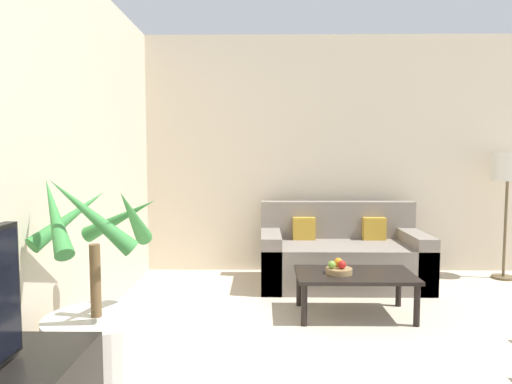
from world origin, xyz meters
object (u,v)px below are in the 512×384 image
object	(u,v)px
potted_palm	(97,332)
apple_green	(332,265)
apple_red	(342,265)
coffee_table	(355,278)
floor_lamp	(508,173)
orange_fruit	(338,262)
sofa_loveseat	(341,257)
fruit_bowl	(339,271)

from	to	relation	value
potted_palm	apple_green	bearing A→B (deg)	38.00
apple_red	apple_green	distance (m)	0.08
coffee_table	floor_lamp	bearing A→B (deg)	32.22
apple_red	orange_fruit	bearing A→B (deg)	101.96
floor_lamp	apple_red	xyz separation A→B (m)	(-1.98, -1.22, -0.71)
sofa_loveseat	apple_red	xyz separation A→B (m)	(-0.17, -0.99, 0.16)
coffee_table	potted_palm	bearing A→B (deg)	-144.38
potted_palm	apple_green	xyz separation A→B (m)	(1.52, 1.19, 0.11)
potted_palm	apple_red	world-z (taller)	potted_palm
apple_green	floor_lamp	bearing A→B (deg)	30.57
apple_green	orange_fruit	world-z (taller)	orange_fruit
floor_lamp	apple_green	world-z (taller)	floor_lamp
potted_palm	fruit_bowl	size ratio (longest dim) A/B	5.75
potted_palm	apple_green	size ratio (longest dim) A/B	19.21
fruit_bowl	apple_red	world-z (taller)	apple_red
potted_palm	orange_fruit	distance (m)	2.03
fruit_bowl	apple_green	distance (m)	0.09
potted_palm	floor_lamp	size ratio (longest dim) A/B	0.92
potted_palm	apple_red	xyz separation A→B (m)	(1.60, 1.19, 0.11)
sofa_loveseat	coffee_table	bearing A→B (deg)	-93.39
sofa_loveseat	fruit_bowl	xyz separation A→B (m)	(-0.19, -0.97, 0.10)
potted_palm	orange_fruit	bearing A→B (deg)	38.59
apple_red	apple_green	size ratio (longest dim) A/B	1.05
sofa_loveseat	fruit_bowl	world-z (taller)	sofa_loveseat
sofa_loveseat	floor_lamp	distance (m)	2.02
sofa_loveseat	floor_lamp	size ratio (longest dim) A/B	1.22
potted_palm	sofa_loveseat	distance (m)	2.81
apple_green	potted_palm	bearing A→B (deg)	-142.00
coffee_table	apple_red	size ratio (longest dim) A/B	14.16
fruit_bowl	floor_lamp	bearing A→B (deg)	30.98
floor_lamp	apple_red	distance (m)	2.43
potted_palm	fruit_bowl	bearing A→B (deg)	37.28
apple_green	fruit_bowl	bearing A→B (deg)	15.45
floor_lamp	coffee_table	xyz separation A→B (m)	(-1.87, -1.18, -0.84)
coffee_table	orange_fruit	distance (m)	0.19
sofa_loveseat	apple_green	world-z (taller)	sofa_loveseat
floor_lamp	fruit_bowl	xyz separation A→B (m)	(-2.00, -1.20, -0.77)
fruit_bowl	coffee_table	bearing A→B (deg)	10.79
potted_palm	sofa_loveseat	xyz separation A→B (m)	(1.77, 2.18, -0.05)
sofa_loveseat	apple_red	bearing A→B (deg)	-99.78
fruit_bowl	apple_green	size ratio (longest dim) A/B	3.34
coffee_table	apple_red	bearing A→B (deg)	-159.06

